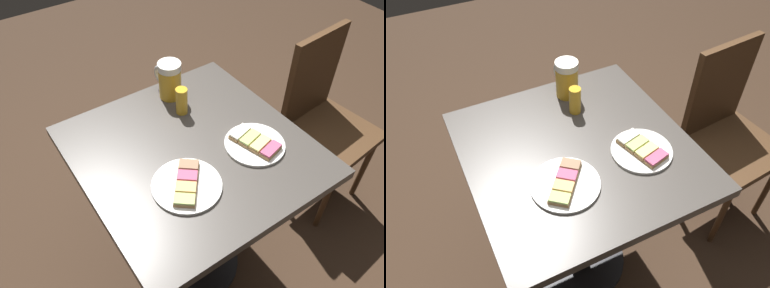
% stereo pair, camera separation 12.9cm
% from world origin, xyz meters
% --- Properties ---
extents(ground_plane, '(6.00, 6.00, 0.00)m').
position_xyz_m(ground_plane, '(0.00, 0.00, 0.00)').
color(ground_plane, '#382619').
extents(cafe_table, '(0.77, 0.76, 0.77)m').
position_xyz_m(cafe_table, '(0.00, 0.00, 0.61)').
color(cafe_table, black).
rests_on(cafe_table, ground_plane).
extents(plate_near, '(0.21, 0.21, 0.03)m').
position_xyz_m(plate_near, '(0.11, 0.18, 0.78)').
color(plate_near, white).
rests_on(plate_near, cafe_table).
extents(plate_far, '(0.22, 0.22, 0.03)m').
position_xyz_m(plate_far, '(0.13, -0.11, 0.78)').
color(plate_far, white).
rests_on(plate_far, cafe_table).
extents(beer_mug, '(0.14, 0.09, 0.15)m').
position_xyz_m(beer_mug, '(-0.29, 0.09, 0.85)').
color(beer_mug, gold).
rests_on(beer_mug, cafe_table).
extents(beer_glass_small, '(0.04, 0.04, 0.11)m').
position_xyz_m(beer_glass_small, '(-0.18, 0.08, 0.83)').
color(beer_glass_small, gold).
rests_on(beer_glass_small, cafe_table).
extents(cafe_chair, '(0.41, 0.41, 0.90)m').
position_xyz_m(cafe_chair, '(-0.04, 0.78, 0.51)').
color(cafe_chair, '#472D19').
rests_on(cafe_chair, ground_plane).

